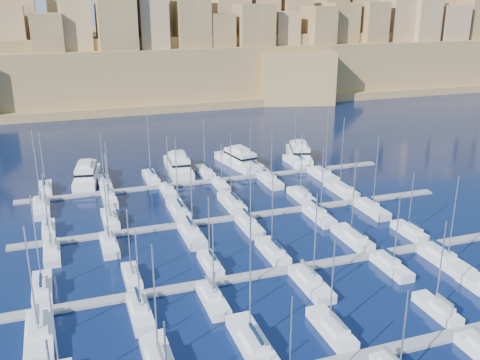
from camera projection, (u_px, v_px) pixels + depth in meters
name	position (u px, v px, depth m)	size (l,w,h in m)	color
ground	(264.00, 238.00, 92.58)	(600.00, 600.00, 0.00)	#041132
pontoon_near	(371.00, 354.00, 62.10)	(84.00, 2.00, 0.40)	slate
pontoon_mid_near	(293.00, 269.00, 81.78)	(84.00, 2.00, 0.40)	slate
pontoon_mid_far	(245.00, 216.00, 101.46)	(84.00, 2.00, 0.40)	slate
pontoon_far	(212.00, 181.00, 121.14)	(84.00, 2.00, 0.40)	slate
sailboat_2	(252.00, 341.00, 63.48)	(3.14, 10.48, 17.46)	silver
sailboat_3	(332.00, 329.00, 66.03)	(2.70, 8.99, 12.88)	silver
sailboat_4	(437.00, 309.00, 70.22)	(2.32, 7.75, 13.37)	silver
sailboat_12	(42.00, 288.00, 75.17)	(2.67, 8.92, 14.83)	silver
sailboat_13	(132.00, 277.00, 78.40)	(2.25, 7.48, 11.51)	silver
sailboat_14	(210.00, 264.00, 82.24)	(2.32, 7.73, 11.92)	silver
sailboat_15	(273.00, 251.00, 86.14)	(2.74, 9.12, 13.97)	silver
sailboat_16	(353.00, 238.00, 91.08)	(2.97, 9.90, 14.36)	silver
sailboat_17	(410.00, 231.00, 93.63)	(2.41, 8.02, 11.73)	silver
sailboat_18	(39.00, 335.00, 64.67)	(3.25, 10.83, 15.73)	silver
sailboat_19	(140.00, 312.00, 69.46)	(2.60, 8.67, 12.80)	silver
sailboat_20	(213.00, 299.00, 72.48)	(2.62, 8.73, 12.59)	silver
sailboat_21	(311.00, 283.00, 76.50)	(2.93, 9.77, 14.93)	silver
sailboat_22	(391.00, 266.00, 81.44)	(2.50, 8.34, 12.46)	silver
sailboat_23	(444.00, 260.00, 83.34)	(3.11, 10.37, 15.08)	silver
sailboat_24	(49.00, 229.00, 94.46)	(2.20, 7.32, 11.17)	silver
sailboat_25	(110.00, 220.00, 98.58)	(2.73, 9.11, 13.58)	silver
sailboat_26	(179.00, 210.00, 102.91)	(2.95, 9.83, 15.37)	silver
sailboat_27	(232.00, 203.00, 106.50)	(3.09, 10.31, 15.21)	silver
sailboat_28	(301.00, 196.00, 110.46)	(2.65, 8.83, 14.33)	silver
sailboat_29	(341.00, 189.00, 114.13)	(3.09, 10.31, 16.46)	silver
sailboat_30	(52.00, 252.00, 85.90)	(2.56, 8.52, 13.07)	silver
sailboat_31	(109.00, 244.00, 88.64)	(2.60, 8.65, 12.74)	silver
sailboat_32	(192.00, 234.00, 92.37)	(2.99, 9.98, 13.51)	silver
sailboat_33	(249.00, 225.00, 96.10)	(2.72, 9.08, 13.08)	silver
sailboat_34	(319.00, 216.00, 100.36)	(2.76, 9.19, 14.25)	silver
sailboat_35	(371.00, 209.00, 103.69)	(2.85, 9.50, 15.57)	silver
sailboat_36	(46.00, 189.00, 114.56)	(2.60, 8.66, 13.24)	silver
sailboat_37	(104.00, 182.00, 118.50)	(2.67, 8.90, 12.26)	silver
sailboat_38	(151.00, 177.00, 121.81)	(2.73, 9.11, 15.55)	silver
sailboat_39	(205.00, 172.00, 125.73)	(2.70, 8.99, 13.46)	silver
sailboat_40	(251.00, 167.00, 129.12)	(2.59, 8.64, 12.55)	silver
sailboat_41	(296.00, 162.00, 133.36)	(2.93, 9.77, 14.49)	silver
sailboat_42	(42.00, 207.00, 104.21)	(3.13, 10.43, 16.70)	silver
sailboat_43	(109.00, 199.00, 108.94)	(2.67, 8.89, 12.97)	silver
sailboat_44	(168.00, 191.00, 112.99)	(2.50, 8.34, 13.25)	silver
sailboat_45	(221.00, 185.00, 117.01)	(2.25, 7.50, 10.33)	silver
sailboat_46	(270.00, 181.00, 119.68)	(2.81, 9.35, 13.14)	silver
sailboat_47	(324.00, 175.00, 123.04)	(3.25, 10.84, 17.14)	silver
motor_yacht_a	(87.00, 175.00, 120.52)	(7.38, 16.51, 5.25)	silver
motor_yacht_b	(178.00, 165.00, 127.42)	(6.22, 17.00, 5.25)	silver
motor_yacht_c	(239.00, 159.00, 132.04)	(7.84, 17.05, 5.25)	silver
motor_yacht_d	(299.00, 153.00, 137.18)	(9.77, 17.27, 5.25)	silver
fortified_city	(130.00, 60.00, 226.65)	(460.00, 108.95, 59.52)	brown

